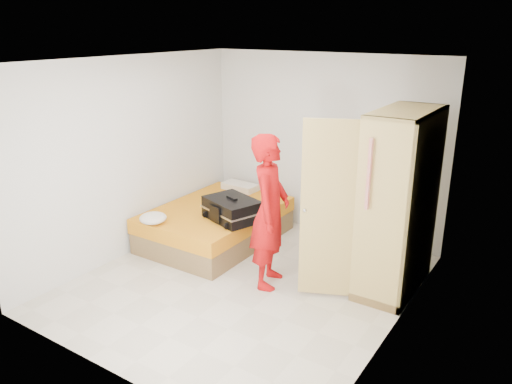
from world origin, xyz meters
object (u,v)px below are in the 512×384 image
Objects in this scene: suitcase at (232,209)px; round_cushion at (153,218)px; person at (270,212)px; wardrobe at (393,208)px; bed at (216,224)px.

round_cushion is at bearing -120.21° from suitcase.
person reaches higher than round_cushion.
round_cushion is at bearing -161.73° from wardrobe.
wardrobe is at bearing 18.27° from round_cushion.
person reaches higher than bed.
bed is 1.01m from round_cushion.
wardrobe is at bearing -79.43° from person.
wardrobe is 5.94× the size of round_cushion.
round_cushion is at bearing 80.75° from person.
suitcase is (-2.05, -0.27, -0.36)m from wardrobe.
wardrobe is at bearing 0.83° from bed.
suitcase reaches higher than bed.
person is at bearing -26.31° from bed.
suitcase is (-0.84, 0.41, -0.27)m from person.
wardrobe reaches higher than person.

